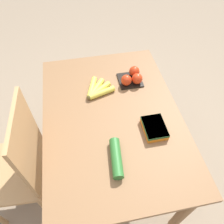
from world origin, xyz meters
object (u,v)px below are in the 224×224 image
Objects in this scene: tomato_pack at (132,77)px; cucumber_near at (116,158)px; carrot_bag at (154,128)px; banana_bunch at (97,90)px; chair at (20,166)px.

cucumber_near is (-0.55, 0.22, -0.01)m from tomato_pack.
carrot_bag is (-0.41, -0.03, -0.01)m from tomato_pack.
cucumber_near is (-0.50, -0.02, 0.01)m from banana_bunch.
cucumber_near is at bearing 75.39° from chair.
banana_bunch is (0.32, -0.54, 0.24)m from chair.
chair is 5.25× the size of banana_bunch.
cucumber_near is at bearing 158.08° from tomato_pack.
banana_bunch is 0.45m from carrot_bag.
tomato_pack is at bearing 118.42° from chair.
cucumber_near reaches higher than banana_bunch.
chair is at bearing 87.38° from carrot_bag.
cucumber_near is (-0.18, -0.56, 0.25)m from chair.
banana_bunch is at bearing 37.23° from carrot_bag.
tomato_pack is at bearing -21.92° from cucumber_near.
chair is 0.91m from tomato_pack.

